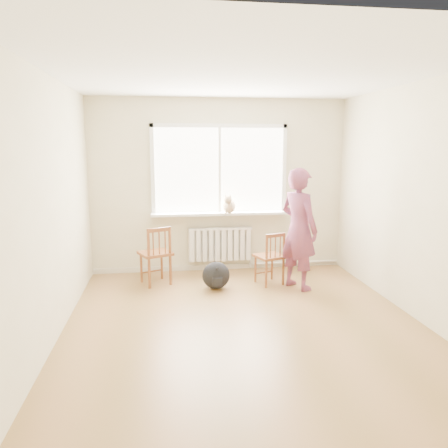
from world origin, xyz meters
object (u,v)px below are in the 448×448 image
object	(u,v)px
cat	(229,205)
backpack	(216,275)
chair_right	(271,258)
chair_left	(157,255)
person	(299,229)

from	to	relation	value
cat	backpack	distance (m)	1.21
chair_right	cat	world-z (taller)	cat
cat	chair_right	bearing A→B (deg)	-38.04
chair_left	person	bearing A→B (deg)	145.07
backpack	chair_right	bearing A→B (deg)	6.13
chair_right	cat	distance (m)	1.10
chair_right	person	bearing A→B (deg)	130.36
person	chair_left	bearing A→B (deg)	47.67
chair_left	backpack	world-z (taller)	chair_left
chair_left	cat	distance (m)	1.37
person	backpack	xyz separation A→B (m)	(-1.14, 0.11, -0.65)
cat	backpack	size ratio (longest dim) A/B	1.16
chair_left	cat	size ratio (longest dim) A/B	1.90
chair_right	cat	xyz separation A→B (m)	(-0.51, 0.69, 0.69)
chair_right	backpack	distance (m)	0.84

